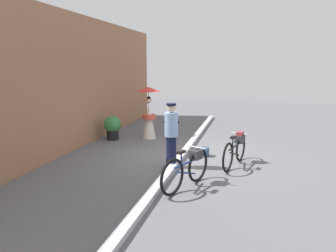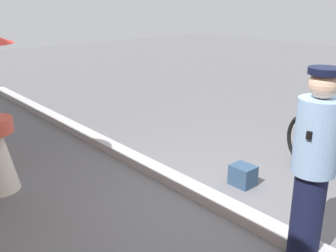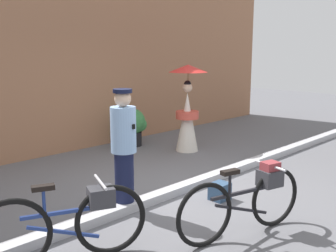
{
  "view_description": "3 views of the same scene",
  "coord_description": "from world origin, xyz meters",
  "px_view_note": "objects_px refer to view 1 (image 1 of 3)",
  "views": [
    {
      "loc": [
        -8.64,
        -1.79,
        2.58
      ],
      "look_at": [
        0.26,
        0.5,
        0.81
      ],
      "focal_mm": 33.75,
      "sensor_mm": 36.0,
      "label": 1
    },
    {
      "loc": [
        -2.41,
        2.77,
        2.14
      ],
      "look_at": [
        0.4,
        0.36,
        0.9
      ],
      "focal_mm": 41.08,
      "sensor_mm": 36.0,
      "label": 2
    },
    {
      "loc": [
        -4.3,
        -3.97,
        2.17
      ],
      "look_at": [
        0.01,
        0.29,
        0.99
      ],
      "focal_mm": 42.76,
      "sensor_mm": 36.0,
      "label": 3
    }
  ],
  "objects_px": {
    "bicycle_near_officer": "(236,149)",
    "person_with_parasol": "(149,112)",
    "person_officer": "(171,134)",
    "bicycle_far_side": "(187,168)",
    "backpack_on_pavement": "(205,152)",
    "potted_plant_by_door": "(113,126)"
  },
  "relations": [
    {
      "from": "bicycle_near_officer",
      "to": "person_with_parasol",
      "type": "distance_m",
      "value": 4.03
    },
    {
      "from": "person_officer",
      "to": "person_with_parasol",
      "type": "relative_size",
      "value": 0.9
    },
    {
      "from": "backpack_on_pavement",
      "to": "potted_plant_by_door",
      "type": "bearing_deg",
      "value": 69.74
    },
    {
      "from": "person_with_parasol",
      "to": "potted_plant_by_door",
      "type": "bearing_deg",
      "value": 114.51
    },
    {
      "from": "bicycle_far_side",
      "to": "person_with_parasol",
      "type": "bearing_deg",
      "value": 27.58
    },
    {
      "from": "bicycle_near_officer",
      "to": "person_officer",
      "type": "height_order",
      "value": "person_officer"
    },
    {
      "from": "bicycle_near_officer",
      "to": "backpack_on_pavement",
      "type": "height_order",
      "value": "bicycle_near_officer"
    },
    {
      "from": "bicycle_near_officer",
      "to": "bicycle_far_side",
      "type": "height_order",
      "value": "bicycle_far_side"
    },
    {
      "from": "backpack_on_pavement",
      "to": "bicycle_far_side",
      "type": "bearing_deg",
      "value": 179.14
    },
    {
      "from": "potted_plant_by_door",
      "to": "backpack_on_pavement",
      "type": "relative_size",
      "value": 3.09
    },
    {
      "from": "bicycle_far_side",
      "to": "backpack_on_pavement",
      "type": "xyz_separation_m",
      "value": [
        2.48,
        -0.04,
        -0.3
      ]
    },
    {
      "from": "person_officer",
      "to": "potted_plant_by_door",
      "type": "height_order",
      "value": "person_officer"
    },
    {
      "from": "person_officer",
      "to": "person_with_parasol",
      "type": "height_order",
      "value": "person_with_parasol"
    },
    {
      "from": "person_with_parasol",
      "to": "backpack_on_pavement",
      "type": "xyz_separation_m",
      "value": [
        -1.8,
        -2.27,
        -0.81
      ]
    },
    {
      "from": "bicycle_near_officer",
      "to": "person_officer",
      "type": "xyz_separation_m",
      "value": [
        -0.55,
        1.6,
        0.44
      ]
    },
    {
      "from": "bicycle_near_officer",
      "to": "bicycle_far_side",
      "type": "relative_size",
      "value": 1.07
    },
    {
      "from": "bicycle_far_side",
      "to": "potted_plant_by_door",
      "type": "height_order",
      "value": "bicycle_far_side"
    },
    {
      "from": "potted_plant_by_door",
      "to": "bicycle_near_officer",
      "type": "bearing_deg",
      "value": -113.93
    },
    {
      "from": "bicycle_near_officer",
      "to": "person_with_parasol",
      "type": "relative_size",
      "value": 0.95
    },
    {
      "from": "person_officer",
      "to": "bicycle_far_side",
      "type": "bearing_deg",
      "value": -152.31
    },
    {
      "from": "bicycle_far_side",
      "to": "potted_plant_by_door",
      "type": "xyz_separation_m",
      "value": [
        3.74,
        3.4,
        0.04
      ]
    },
    {
      "from": "bicycle_far_side",
      "to": "backpack_on_pavement",
      "type": "distance_m",
      "value": 2.49
    }
  ]
}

